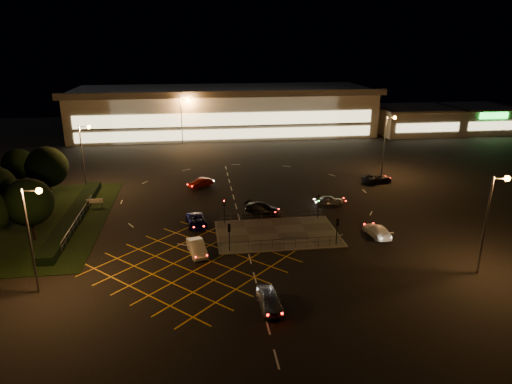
{
  "coord_description": "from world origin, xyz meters",
  "views": [
    {
      "loc": [
        -7.13,
        -51.0,
        22.09
      ],
      "look_at": [
        0.79,
        7.94,
        2.0
      ],
      "focal_mm": 32.0,
      "sensor_mm": 36.0,
      "label": 1
    }
  ],
  "objects": [
    {
      "name": "signal_ne",
      "position": [
        8.0,
        1.99,
        2.37
      ],
      "size": [
        0.28,
        0.3,
        3.15
      ],
      "color": "black",
      "rests_on": "pedestrian_island"
    },
    {
      "name": "streetlight_nw",
      "position": [
        -23.56,
        18.0,
        6.56
      ],
      "size": [
        1.78,
        0.56,
        10.03
      ],
      "color": "slate",
      "rests_on": "ground"
    },
    {
      "name": "ground",
      "position": [
        0.0,
        0.0,
        0.0
      ],
      "size": [
        180.0,
        180.0,
        0.0
      ],
      "primitive_type": "plane",
      "color": "black",
      "rests_on": "ground"
    },
    {
      "name": "pedestrian_island",
      "position": [
        2.0,
        -2.0,
        0.06
      ],
      "size": [
        14.0,
        9.0,
        0.12
      ],
      "primitive_type": "cube",
      "color": "#4C4944",
      "rests_on": "ground"
    },
    {
      "name": "car_right_silver",
      "position": [
        11.1,
        7.01,
        0.63
      ],
      "size": [
        3.78,
        1.71,
        1.26
      ],
      "primitive_type": "imported",
      "rotation": [
        0.0,
        0.0,
        1.51
      ],
      "color": "#B7BBBE",
      "rests_on": "ground"
    },
    {
      "name": "car_left_blue",
      "position": [
        -7.5,
        1.89,
        0.66
      ],
      "size": [
        2.82,
        5.01,
        1.32
      ],
      "primitive_type": "imported",
      "rotation": [
        0.0,
        0.0,
        0.14
      ],
      "color": "#0B0B44",
      "rests_on": "ground"
    },
    {
      "name": "car_far_dkgrey",
      "position": [
        1.24,
        5.0,
        0.68
      ],
      "size": [
        5.02,
        4.1,
        1.37
      ],
      "primitive_type": "imported",
      "rotation": [
        0.0,
        0.0,
        1.02
      ],
      "color": "black",
      "rests_on": "ground"
    },
    {
      "name": "streetlight_ne",
      "position": [
        24.44,
        20.0,
        6.56
      ],
      "size": [
        1.78,
        0.56,
        10.03
      ],
      "color": "slate",
      "rests_on": "ground"
    },
    {
      "name": "car_approach_white",
      "position": [
        13.55,
        -4.09,
        0.67
      ],
      "size": [
        2.37,
        4.82,
        1.35
      ],
      "primitive_type": "imported",
      "rotation": [
        0.0,
        0.0,
        3.25
      ],
      "color": "white",
      "rests_on": "ground"
    },
    {
      "name": "tree_d",
      "position": [
        -34.0,
        20.0,
        4.02
      ],
      "size": [
        4.68,
        4.68,
        6.37
      ],
      "color": "black",
      "rests_on": "ground"
    },
    {
      "name": "tree_c",
      "position": [
        -28.0,
        14.0,
        4.95
      ],
      "size": [
        5.76,
        5.76,
        7.84
      ],
      "color": "black",
      "rests_on": "ground"
    },
    {
      "name": "car_queue_white",
      "position": [
        -7.5,
        -6.05,
        0.73
      ],
      "size": [
        2.4,
        4.66,
        1.46
      ],
      "primitive_type": "imported",
      "rotation": [
        0.0,
        0.0,
        0.2
      ],
      "color": "silver",
      "rests_on": "ground"
    },
    {
      "name": "car_circ_red",
      "position": [
        -6.66,
        17.52,
        0.66
      ],
      "size": [
        4.07,
        3.5,
        1.32
      ],
      "primitive_type": "imported",
      "rotation": [
        0.0,
        0.0,
        5.34
      ],
      "color": "maroon",
      "rests_on": "ground"
    },
    {
      "name": "retail_unit_a",
      "position": [
        46.0,
        53.97,
        3.21
      ],
      "size": [
        18.8,
        14.8,
        6.35
      ],
      "color": "beige",
      "rests_on": "ground"
    },
    {
      "name": "streetlight_se",
      "position": [
        20.44,
        -14.0,
        6.56
      ],
      "size": [
        1.78,
        0.56,
        10.03
      ],
      "color": "slate",
      "rests_on": "ground"
    },
    {
      "name": "supermarket",
      "position": [
        0.0,
        61.95,
        5.31
      ],
      "size": [
        72.0,
        26.5,
        10.5
      ],
      "color": "beige",
      "rests_on": "ground"
    },
    {
      "name": "streetlight_far_right",
      "position": [
        30.44,
        50.0,
        6.56
      ],
      "size": [
        1.78,
        0.56,
        10.03
      ],
      "color": "slate",
      "rests_on": "ground"
    },
    {
      "name": "signal_sw",
      "position": [
        -4.0,
        -5.99,
        2.37
      ],
      "size": [
        0.28,
        0.3,
        3.15
      ],
      "rotation": [
        0.0,
        0.0,
        3.14
      ],
      "color": "black",
      "rests_on": "pedestrian_island"
    },
    {
      "name": "signal_se",
      "position": [
        8.0,
        -5.99,
        2.37
      ],
      "size": [
        0.28,
        0.3,
        3.15
      ],
      "rotation": [
        0.0,
        0.0,
        3.14
      ],
      "color": "black",
      "rests_on": "pedestrian_island"
    },
    {
      "name": "retail_unit_b",
      "position": [
        62.0,
        53.96,
        3.22
      ],
      "size": [
        14.8,
        14.8,
        6.35
      ],
      "color": "beige",
      "rests_on": "ground"
    },
    {
      "name": "streetlight_sw",
      "position": [
        -21.56,
        -12.0,
        6.56
      ],
      "size": [
        1.78,
        0.56,
        10.03
      ],
      "color": "slate",
      "rests_on": "ground"
    },
    {
      "name": "grass_verge",
      "position": [
        -28.0,
        6.0,
        0.04
      ],
      "size": [
        18.0,
        30.0,
        0.08
      ],
      "primitive_type": "cube",
      "color": "black",
      "rests_on": "ground"
    },
    {
      "name": "car_east_grey",
      "position": [
        21.55,
        15.97,
        0.68
      ],
      "size": [
        5.33,
        3.41,
        1.37
      ],
      "primitive_type": "imported",
      "rotation": [
        0.0,
        0.0,
        1.82
      ],
      "color": "black",
      "rests_on": "ground"
    },
    {
      "name": "tree_e",
      "position": [
        -26.0,
        0.0,
        4.64
      ],
      "size": [
        5.4,
        5.4,
        7.35
      ],
      "color": "black",
      "rests_on": "ground"
    },
    {
      "name": "hedge",
      "position": [
        -23.0,
        6.0,
        0.5
      ],
      "size": [
        2.0,
        26.0,
        1.0
      ],
      "primitive_type": "cube",
      "color": "black",
      "rests_on": "ground"
    },
    {
      "name": "car_near_silver",
      "position": [
        -1.44,
        -17.32,
        0.76
      ],
      "size": [
        2.07,
        4.58,
        1.53
      ],
      "primitive_type": "imported",
      "rotation": [
        0.0,
        0.0,
        0.06
      ],
      "color": "#A1A4A8",
      "rests_on": "ground"
    },
    {
      "name": "streetlight_far_left",
      "position": [
        -9.56,
        48.0,
        6.56
      ],
      "size": [
        1.78,
        0.56,
        10.03
      ],
      "color": "slate",
      "rests_on": "ground"
    },
    {
      "name": "signal_nw",
      "position": [
        -4.0,
        1.99,
        2.37
      ],
      "size": [
        0.28,
        0.3,
        3.15
      ],
      "color": "black",
      "rests_on": "pedestrian_island"
    }
  ]
}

